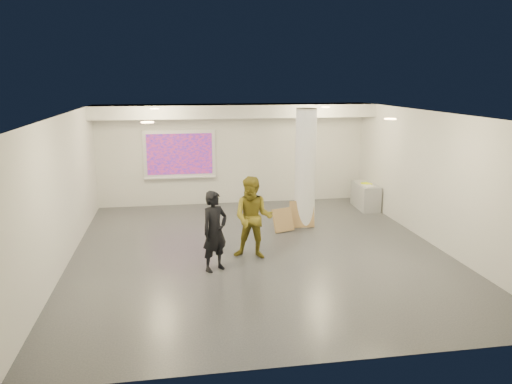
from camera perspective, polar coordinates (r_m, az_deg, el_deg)
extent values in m
cube|color=#34373B|center=(11.04, 0.35, -6.80)|extent=(8.00, 9.00, 0.01)
cube|color=white|center=(10.42, 0.37, 8.94)|extent=(8.00, 9.00, 0.01)
cube|color=silver|center=(15.02, -2.59, 4.35)|extent=(8.00, 0.01, 3.00)
cube|color=silver|center=(6.41, 7.31, -7.42)|extent=(8.00, 0.01, 3.00)
cube|color=silver|center=(10.71, -21.23, 0.05)|extent=(0.01, 9.00, 3.00)
cube|color=silver|center=(11.97, 19.59, 1.45)|extent=(0.01, 9.00, 3.00)
cube|color=silver|center=(14.33, -2.37, 9.26)|extent=(8.00, 1.10, 0.36)
cylinder|color=#FBC483|center=(12.77, -11.52, 9.31)|extent=(0.22, 0.22, 0.02)
cylinder|color=#FBC483|center=(13.37, 7.95, 9.58)|extent=(0.22, 0.22, 0.02)
cylinder|color=#FBC483|center=(8.79, -12.31, 7.79)|extent=(0.22, 0.22, 0.02)
cylinder|color=#FBC483|center=(9.64, 15.09, 8.07)|extent=(0.22, 0.22, 0.02)
cylinder|color=white|center=(12.68, 5.66, 2.73)|extent=(0.52, 0.52, 3.00)
cube|color=white|center=(14.86, -8.72, 4.33)|extent=(2.10, 0.06, 1.40)
cube|color=#0F19BE|center=(14.82, -8.72, 4.30)|extent=(1.90, 0.01, 1.20)
cube|color=white|center=(14.92, -8.63, 1.63)|extent=(2.10, 0.08, 0.04)
cube|color=#979A9D|center=(14.92, 12.41, -0.45)|extent=(0.58, 1.26, 0.72)
cube|color=silver|center=(14.55, 12.71, 0.70)|extent=(0.31, 0.37, 0.02)
cube|color=#E3FF08|center=(14.82, 12.51, 0.94)|extent=(0.27, 0.33, 0.03)
cube|color=#9F7A4A|center=(12.76, 5.27, -2.55)|extent=(0.64, 0.26, 0.68)
cube|color=#9F7A4A|center=(12.40, 3.10, -3.22)|extent=(0.59, 0.42, 0.57)
imported|color=black|center=(9.79, -4.74, -4.48)|extent=(0.70, 0.64, 1.60)
imported|color=olive|center=(10.42, -0.33, -2.97)|extent=(1.01, 0.90, 1.74)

